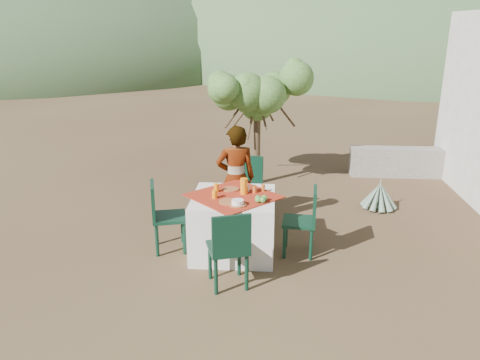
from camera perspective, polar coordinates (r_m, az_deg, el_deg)
name	(u,v)px	position (r m, az deg, el deg)	size (l,w,h in m)	color
ground	(208,250)	(6.13, -3.89, -8.57)	(160.00, 160.00, 0.00)	#3C251B
table	(234,224)	(5.94, -0.78, -5.35)	(1.30, 1.30, 0.76)	white
chair_far	(247,184)	(6.95, 0.84, -0.55)	(0.51, 0.51, 0.93)	black
chair_near	(229,246)	(5.08, -1.31, -8.10)	(0.53, 0.53, 0.91)	black
chair_left	(163,213)	(6.01, -9.39, -4.04)	(0.51, 0.51, 0.91)	black
chair_right	(305,218)	(5.89, 7.95, -4.63)	(0.44, 0.44, 0.88)	black
person	(236,179)	(6.47, -0.52, 0.18)	(0.55, 0.36, 1.50)	#8C6651
shrub_tree	(261,99)	(8.30, 2.57, 9.82)	(1.66, 1.62, 1.95)	#4D3926
agave	(379,196)	(7.71, 16.62, -1.89)	(0.56, 0.57, 0.60)	slate
stone_wall	(419,162)	(9.56, 21.04, 2.01)	(2.60, 0.35, 0.55)	gray
hill_near_left	(29,63)	(40.19, -24.32, 12.88)	(40.00, 40.00, 16.00)	#2F4A29
hill_near_right	(409,59)	(42.98, 19.92, 13.66)	(48.00, 48.00, 20.00)	#2F4A29
hill_far_center	(235,49)	(57.67, -0.55, 15.66)	(60.00, 60.00, 24.00)	slate
plate_far	(231,189)	(6.00, -1.13, -1.12)	(0.21, 0.21, 0.01)	brown
plate_near	(229,202)	(5.58, -1.39, -2.67)	(0.24, 0.24, 0.01)	brown
glass_far	(216,188)	(5.92, -2.90, -0.96)	(0.07, 0.07, 0.11)	orange
glass_near	(215,194)	(5.70, -3.12, -1.75)	(0.06, 0.06, 0.10)	orange
juice_pitcher	(244,186)	(5.83, 0.48, -0.75)	(0.09, 0.09, 0.20)	orange
bowl_plate	(238,205)	(5.49, -0.29, -3.02)	(0.21, 0.21, 0.01)	brown
white_bowl	(238,202)	(5.48, -0.29, -2.70)	(0.14, 0.14, 0.05)	white
jar_left	(254,189)	(5.89, 1.77, -1.10)	(0.06, 0.06, 0.09)	orange
jar_right	(263,188)	(5.95, 2.81, -0.96)	(0.05, 0.05, 0.09)	orange
napkin_holder	(247,188)	(5.92, 0.83, -1.04)	(0.06, 0.04, 0.08)	white
fruit_cluster	(261,199)	(5.59, 2.55, -2.31)	(0.15, 0.14, 0.08)	#4F9435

